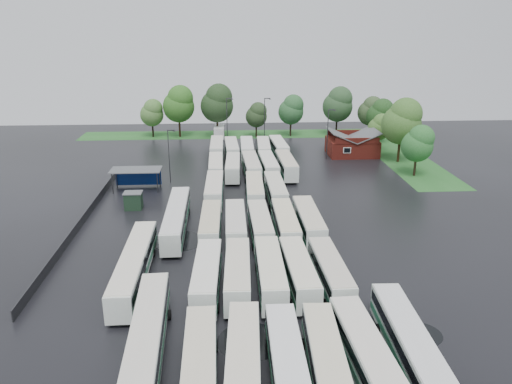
{
  "coord_description": "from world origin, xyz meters",
  "views": [
    {
      "loc": [
        -2.11,
        -57.98,
        26.12
      ],
      "look_at": [
        2.0,
        12.0,
        2.5
      ],
      "focal_mm": 35.0,
      "sensor_mm": 36.0,
      "label": 1
    }
  ],
  "objects": [
    {
      "name": "bus_r5c3",
      "position": [
        5.32,
        41.78,
        1.81
      ],
      "size": [
        2.92,
        11.9,
        3.29
      ],
      "rotation": [
        0.0,
        0.0,
        -0.03
      ],
      "color": "silver",
      "rests_on": "ground"
    },
    {
      "name": "bus_r2c4",
      "position": [
        8.21,
        1.39,
        1.89
      ],
      "size": [
        2.71,
        12.35,
        3.43
      ],
      "rotation": [
        0.0,
        0.0,
        0.01
      ],
      "color": "silver",
      "rests_on": "ground"
    },
    {
      "name": "bus_r1c2",
      "position": [
        2.04,
        -12.25,
        1.88
      ],
      "size": [
        2.67,
        12.26,
        3.41
      ],
      "rotation": [
        0.0,
        0.0,
        -0.0
      ],
      "color": "silver",
      "rests_on": "ground"
    },
    {
      "name": "bus_r5c4",
      "position": [
        8.52,
        42.34,
        1.84
      ],
      "size": [
        3.17,
        12.16,
        3.35
      ],
      "rotation": [
        0.0,
        0.0,
        0.05
      ],
      "color": "silver",
      "rests_on": "ground"
    },
    {
      "name": "lamp_post_back_e",
      "position": [
        6.71,
        56.27,
        5.91
      ],
      "size": [
        1.57,
        0.31,
        10.17
      ],
      "color": "#2D2D30",
      "rests_on": "ground"
    },
    {
      "name": "bus_r2c0",
      "position": [
        -4.44,
        1.13,
        1.8
      ],
      "size": [
        2.65,
        11.77,
        3.27
      ],
      "rotation": [
        0.0,
        0.0,
        -0.01
      ],
      "color": "silver",
      "rests_on": "ground"
    },
    {
      "name": "tree_north_0",
      "position": [
        -20.03,
        63.04,
        5.97
      ],
      "size": [
        5.6,
        5.6,
        9.28
      ],
      "color": "black",
      "rests_on": "ground"
    },
    {
      "name": "bus_r4c3",
      "position": [
        5.21,
        28.5,
        1.85
      ],
      "size": [
        3.07,
        12.21,
        3.37
      ],
      "rotation": [
        0.0,
        0.0,
        0.04
      ],
      "color": "silver",
      "rests_on": "ground"
    },
    {
      "name": "tree_east_3",
      "position": [
        33.04,
        53.76,
        6.59
      ],
      "size": [
        6.19,
        6.19,
        10.25
      ],
      "color": "black",
      "rests_on": "ground"
    },
    {
      "name": "bus_r0c3",
      "position": [
        5.09,
        -26.23,
        1.8
      ],
      "size": [
        3.06,
        11.85,
        3.27
      ],
      "rotation": [
        0.0,
        0.0,
        -0.05
      ],
      "color": "silver",
      "rests_on": "ground"
    },
    {
      "name": "grass_strip_east",
      "position": [
        34.0,
        42.8,
        0.01
      ],
      "size": [
        10.0,
        50.0,
        0.01
      ],
      "primitive_type": "cube",
      "color": "#256024",
      "rests_on": "ground"
    },
    {
      "name": "bus_r4c0",
      "position": [
        -4.26,
        28.61,
        1.78
      ],
      "size": [
        2.63,
        11.68,
        3.24
      ],
      "rotation": [
        0.0,
        0.0,
        0.01
      ],
      "color": "silver",
      "rests_on": "ground"
    },
    {
      "name": "lamp_post_back_w",
      "position": [
        -1.96,
        55.0,
        6.04
      ],
      "size": [
        1.6,
        0.31,
        10.4
      ],
      "color": "#2D2D30",
      "rests_on": "ground"
    },
    {
      "name": "puddle_0",
      "position": [
        -0.48,
        -21.14,
        0.0
      ],
      "size": [
        5.78,
        5.78,
        0.01
      ],
      "primitive_type": "cylinder",
      "color": "black",
      "rests_on": "ground"
    },
    {
      "name": "bus_r1c3",
      "position": [
        5.0,
        -12.19,
        1.84
      ],
      "size": [
        2.92,
        12.07,
        3.34
      ],
      "rotation": [
        0.0,
        0.0,
        0.03
      ],
      "color": "silver",
      "rests_on": "ground"
    },
    {
      "name": "bus_r4c2",
      "position": [
        2.11,
        28.07,
        1.89
      ],
      "size": [
        3.1,
        12.42,
        3.43
      ],
      "rotation": [
        0.0,
        0.0,
        0.04
      ],
      "color": "silver",
      "rests_on": "ground"
    },
    {
      "name": "tree_north_2",
      "position": [
        -4.25,
        61.65,
        8.34
      ],
      "size": [
        7.82,
        7.82,
        12.96
      ],
      "color": "black",
      "rests_on": "ground"
    },
    {
      "name": "bus_r4c4",
      "position": [
        8.49,
        28.66,
        1.88
      ],
      "size": [
        2.99,
        12.37,
        3.42
      ],
      "rotation": [
        0.0,
        0.0,
        0.03
      ],
      "color": "silver",
      "rests_on": "ground"
    },
    {
      "name": "artic_bus_east",
      "position": [
        12.06,
        -26.5,
        1.85
      ],
      "size": [
        3.08,
        18.06,
        3.34
      ],
      "rotation": [
        0.0,
        0.0,
        -0.03
      ],
      "color": "silver",
      "rests_on": "ground"
    },
    {
      "name": "bus_r2c3",
      "position": [
        5.13,
        0.85,
        1.85
      ],
      "size": [
        2.6,
        12.06,
        3.36
      ],
      "rotation": [
        0.0,
        0.0,
        0.0
      ],
      "color": "silver",
      "rests_on": "ground"
    },
    {
      "name": "tree_east_2",
      "position": [
        30.72,
        46.33,
        5.2
      ],
      "size": [
        4.88,
        4.88,
        8.09
      ],
      "color": "#2F2018",
      "rests_on": "ground"
    },
    {
      "name": "puddle_4",
      "position": [
        14.73,
        -20.98,
        0.0
      ],
      "size": [
        3.84,
        3.84,
        0.01
      ],
      "primitive_type": "cylinder",
      "color": "black",
      "rests_on": "ground"
    },
    {
      "name": "bus_r4c1",
      "position": [
        -1.21,
        28.14,
        1.79
      ],
      "size": [
        2.85,
        11.78,
        3.26
      ],
      "rotation": [
        0.0,
        0.0,
        -0.03
      ],
      "color": "silver",
      "rests_on": "ground"
    },
    {
      "name": "tree_east_4",
      "position": [
        32.59,
        60.18,
        6.37
      ],
      "size": [
        5.98,
        5.98,
        9.9
      ],
      "color": "black",
      "rests_on": "ground"
    },
    {
      "name": "tree_east_0",
      "position": [
        31.9,
        27.0,
        6.04
      ],
      "size": [
        5.67,
        5.67,
        9.4
      ],
      "color": "#302216",
      "rests_on": "ground"
    },
    {
      "name": "bus_r0c0",
      "position": [
        -4.49,
        -26.16,
        1.8
      ],
      "size": [
        2.73,
        11.78,
        3.27
      ],
      "rotation": [
        0.0,
        0.0,
        0.02
      ],
      "color": "silver",
      "rests_on": "ground"
    },
    {
      "name": "tree_north_4",
      "position": [
        13.63,
        62.14,
        6.56
      ],
      "size": [
        6.16,
        6.16,
        10.2
      ],
      "color": "black",
      "rests_on": "ground"
    },
    {
      "name": "utility_hut",
      "position": [
        -16.2,
        12.6,
        1.32
      ],
      "size": [
        2.7,
        2.2,
        2.62
      ],
      "color": "black",
      "rests_on": "ground"
    },
    {
      "name": "lamp_post_ne",
      "position": [
        18.17,
        39.68,
        5.91
      ],
      "size": [
        1.57,
        0.31,
        10.17
      ],
      "color": "#2D2D30",
      "rests_on": "ground"
    },
    {
      "name": "bus_r3c3",
      "position": [
        5.18,
        14.46,
        1.83
      ],
      "size": [
        2.73,
        12.0,
        3.33
      ],
      "rotation": [
        0.0,
        0.0,
        0.02
      ],
      "color": "silver",
      "rests_on": "ground"
    },
    {
      "name": "bus_r0c2",
      "position": [
        2.08,
        -26.18,
        1.79
      ],
      "size": [
        2.6,
        11.74,
        3.26
      ],
      "rotation": [
        0.0,
        0.0,
        -0.01
      ],
      "color": "silver",
      "rests_on": "ground"
    },
    {
      "name": "tree_north_3",
      "position": [
        5.12,
        61.39,
        5.49
      ],
      "size": [
        5.15,
        5.15,
        8.54
      ],
      "color": "black",
      "rests_on": "ground"
    },
    {
      "name": "bus_r1c0",
      "position": [
        -4.45,
        -12.48,
        1.85
      ],
      "size": [
        2.95,
        12.18,
        3.37
      ],
      "rotation": [
        0.0,
        0.0,
        -0.03
      ],
      "color": "silver",
      "rests_on": "ground"
    },
    {
      "name": "bus_r2c1",
      "position": [
        -1.26,
        1.01,
        1.82
      ],
      "size": [
        2.55,
        11.91,
        3.31
      ],
      "rotation": [
        0.0,
        0.0,
        -0.0
      ],
      "color": "silver",
      "rests_on": "ground"
    },
    {
      "name": "bus_r0c1",
      "position": [
        -1.2,
        -25.88,
        1.83
      ],
      "size": [
        3.11,
        12.07,
        3.33
      ],
      "rotation": [
        0.0,
        0.0,
        -0.05
      ],
      "color": "silver",
      "rests_on": "ground"
    },
    {
      "name": "tree_north_6",
      "position": [
        33.03,
        60.68,
        6.08
      ],
      "size": [
        5.71,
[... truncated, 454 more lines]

